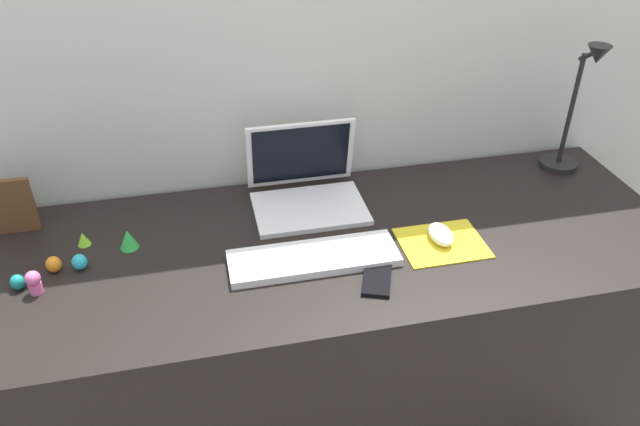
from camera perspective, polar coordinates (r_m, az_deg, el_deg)
The scene contains 15 objects.
back_wall at distance 1.82m, azimuth -2.63°, elevation 6.48°, with size 3.07×0.05×1.68m, color beige.
desk at distance 1.81m, azimuth -0.10°, elevation -12.26°, with size 1.87×0.66×0.74m, color black.
laptop at distance 1.70m, azimuth -1.34°, elevation 2.72°, with size 0.30×0.25×0.21m.
keyboard at distance 1.50m, azimuth -0.59°, elevation -4.17°, with size 0.41×0.13×0.02m, color white.
mousepad at distance 1.59m, azimuth 11.14°, elevation -2.73°, with size 0.21×0.17×0.00m, color yellow.
mouse at distance 1.59m, azimuth 11.04°, elevation -1.93°, with size 0.06×0.10×0.03m, color white.
cell_phone at distance 1.45m, azimuth 5.27°, elevation -5.98°, with size 0.06×0.13×0.01m, color black.
desk_lamp at distance 1.93m, azimuth 22.46°, elevation 8.56°, with size 0.11×0.14×0.39m.
picture_frame at distance 1.75m, azimuth -26.65°, elevation 0.54°, with size 0.12×0.02×0.15m, color brown.
toy_figurine_orange at distance 1.59m, azimuth -23.29°, elevation -4.36°, with size 0.04×0.04×0.04m, color orange.
toy_figurine_pink at distance 1.54m, azimuth -24.82°, elevation -5.76°, with size 0.03×0.03×0.06m.
toy_figurine_lime at distance 1.66m, azimuth -20.94°, elevation -2.22°, with size 0.03×0.03×0.04m, color #8CDB33.
toy_figurine_teal at distance 1.57m, azimuth -26.03°, elevation -5.72°, with size 0.03×0.03×0.04m, color teal.
toy_figurine_cyan at distance 1.58m, azimuth -21.24°, elevation -4.22°, with size 0.04×0.04×0.04m, color #28B7CC.
toy_figurine_green at distance 1.60m, azimuth -17.23°, elevation -2.29°, with size 0.05×0.05×0.05m, color green.
Camera 1 is at (-0.27, -1.23, 1.67)m, focal length 34.81 mm.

